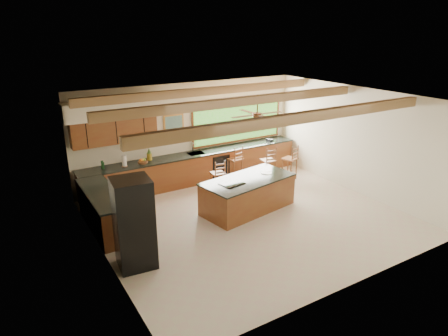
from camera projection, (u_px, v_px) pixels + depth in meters
ground at (250, 218)px, 10.02m from camera, size 7.20×7.20×0.00m
room_shell at (231, 128)px, 9.73m from camera, size 7.27×6.54×3.02m
counter_run at (177, 176)px, 11.50m from camera, size 7.12×3.10×1.28m
island at (248, 194)px, 10.37m from camera, size 2.62×1.57×0.88m
refrigerator at (134, 223)px, 7.76m from camera, size 0.79×0.77×1.85m
bar_stool_a at (219, 174)px, 11.24m from camera, size 0.41×0.41×1.03m
bar_stool_b at (270, 161)px, 12.14m from camera, size 0.46×0.46×1.13m
bar_stool_c at (236, 160)px, 12.27m from camera, size 0.45×0.45×1.11m
bar_stool_d at (291, 160)px, 12.31m from camera, size 0.50×0.50×1.11m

